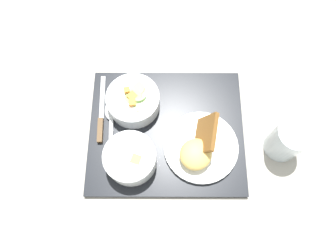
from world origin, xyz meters
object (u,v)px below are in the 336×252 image
object	(u,v)px
bowl_salad	(135,100)
knife	(103,120)
plate_main	(201,148)
spoon	(113,118)
glass_water	(288,141)
bowl_soup	(132,158)

from	to	relation	value
bowl_salad	knife	bearing A→B (deg)	-153.73
plate_main	knife	distance (m)	0.25
bowl_salad	plate_main	bearing A→B (deg)	-37.59
bowl_salad	spoon	distance (m)	0.07
glass_water	spoon	bearing A→B (deg)	169.66
bowl_salad	plate_main	world-z (taller)	plate_main
bowl_soup	knife	distance (m)	0.14
bowl_soup	spoon	distance (m)	0.13
knife	glass_water	world-z (taller)	glass_water
glass_water	bowl_salad	bearing A→B (deg)	162.65
plate_main	knife	xyz separation A→B (m)	(-0.24, 0.08, -0.01)
plate_main	knife	size ratio (longest dim) A/B	0.98
knife	glass_water	size ratio (longest dim) A/B	1.70
bowl_soup	plate_main	xyz separation A→B (m)	(0.16, 0.03, -0.02)
bowl_soup	plate_main	bearing A→B (deg)	9.31
bowl_soup	glass_water	xyz separation A→B (m)	(0.36, 0.04, -0.00)
bowl_salad	bowl_soup	xyz separation A→B (m)	(-0.00, -0.15, 0.01)
bowl_salad	knife	xyz separation A→B (m)	(-0.08, -0.04, -0.02)
bowl_soup	knife	xyz separation A→B (m)	(-0.08, 0.11, -0.03)
bowl_salad	bowl_soup	bearing A→B (deg)	-91.24
spoon	glass_water	xyz separation A→B (m)	(0.41, -0.08, 0.03)
plate_main	spoon	size ratio (longest dim) A/B	1.14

